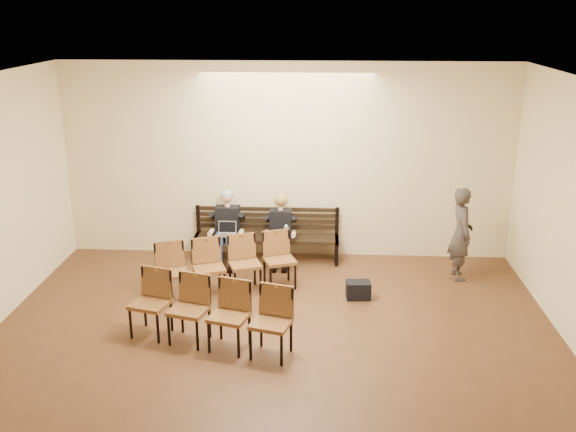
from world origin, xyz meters
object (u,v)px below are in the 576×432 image
at_px(seated_man, 227,228).
at_px(passerby, 462,227).
at_px(bench, 266,248).
at_px(laptop, 226,237).
at_px(seated_woman, 280,233).
at_px(chair_row_front, 227,267).
at_px(bag, 358,290).
at_px(chair_row_back, 209,314).
at_px(water_bottle, 286,238).

relative_size(seated_man, passerby, 0.70).
height_order(bench, laptop, laptop).
height_order(seated_woman, chair_row_front, seated_woman).
xyz_separation_m(seated_man, bag, (2.26, -1.39, -0.50)).
height_order(seated_woman, chair_row_back, seated_woman).
height_order(bag, chair_row_front, chair_row_front).
bearing_deg(bench, chair_row_back, -99.26).
xyz_separation_m(laptop, passerby, (3.97, -0.24, 0.34)).
bearing_deg(chair_row_back, laptop, 109.02).
bearing_deg(chair_row_back, water_bottle, 87.50).
distance_m(seated_man, bag, 2.70).
xyz_separation_m(bench, seated_woman, (0.26, -0.12, 0.33)).
relative_size(seated_woman, water_bottle, 4.49).
bearing_deg(laptop, water_bottle, 11.08).
bearing_deg(bag, laptop, 152.76).
relative_size(bag, passerby, 0.21).
xyz_separation_m(water_bottle, passerby, (2.92, -0.20, 0.33)).
height_order(seated_woman, passerby, passerby).
distance_m(laptop, water_bottle, 1.04).
xyz_separation_m(seated_man, chair_row_back, (0.18, -2.97, -0.17)).
distance_m(bench, laptop, 0.83).
bearing_deg(water_bottle, seated_man, 165.40).
xyz_separation_m(laptop, chair_row_front, (0.17, -1.08, -0.11)).
bearing_deg(seated_man, bag, -31.61).
bearing_deg(passerby, seated_woman, 75.84).
bearing_deg(seated_man, chair_row_back, -86.52).
relative_size(laptop, passerby, 0.17).
bearing_deg(seated_man, bench, 9.94).
height_order(bench, chair_row_back, chair_row_back).
height_order(seated_woman, water_bottle, seated_woman).
distance_m(bag, passerby, 2.10).
bearing_deg(laptop, chair_row_back, -73.44).
xyz_separation_m(bag, chair_row_front, (-2.08, 0.08, 0.32)).
distance_m(passerby, chair_row_back, 4.57).
xyz_separation_m(bench, chair_row_front, (-0.50, -1.44, 0.23)).
bearing_deg(water_bottle, seated_woman, 113.15).
bearing_deg(passerby, seated_man, 77.95).
bearing_deg(bench, passerby, -10.30).
bearing_deg(seated_woman, chair_row_back, -104.44).
bearing_deg(seated_man, water_bottle, -14.60).
height_order(bag, chair_row_back, chair_row_back).
relative_size(bench, passerby, 1.44).
relative_size(laptop, chair_row_front, 0.14).
xyz_separation_m(bag, passerby, (1.72, 0.91, 0.77)).
bearing_deg(seated_woman, passerby, -8.97).
bearing_deg(seated_man, passerby, -6.87).
bearing_deg(chair_row_front, passerby, -7.88).
bearing_deg(chair_row_front, chair_row_back, -110.50).
relative_size(seated_man, seated_woman, 1.14).
height_order(seated_man, passerby, passerby).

